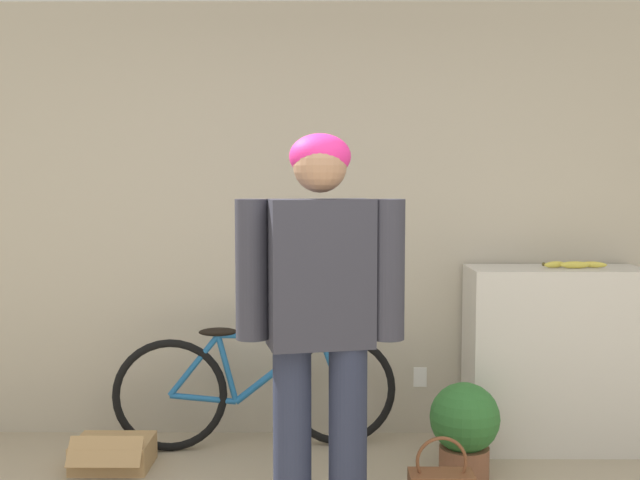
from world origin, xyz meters
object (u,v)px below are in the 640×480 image
(person, at_px, (320,306))
(potted_plant, at_px, (465,426))
(banana, at_px, (573,265))
(bicycle, at_px, (256,389))
(cardboard_box, at_px, (113,453))

(person, height_order, potted_plant, person)
(banana, bearing_deg, bicycle, -179.59)
(cardboard_box, bearing_deg, person, -34.50)
(cardboard_box, xyz_separation_m, potted_plant, (1.87, -0.13, 0.20))
(bicycle, relative_size, potted_plant, 3.25)
(person, distance_m, banana, 1.80)
(potted_plant, bearing_deg, banana, 32.75)
(bicycle, xyz_separation_m, cardboard_box, (-0.75, -0.30, -0.27))
(person, xyz_separation_m, banana, (1.44, 1.09, 0.06))
(person, height_order, bicycle, person)
(person, xyz_separation_m, bicycle, (-0.38, 1.07, -0.66))
(person, xyz_separation_m, cardboard_box, (-1.12, 0.77, -0.93))
(person, distance_m, bicycle, 1.32)
(banana, xyz_separation_m, cardboard_box, (-2.56, -0.31, -0.99))
(person, bearing_deg, banana, 24.55)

